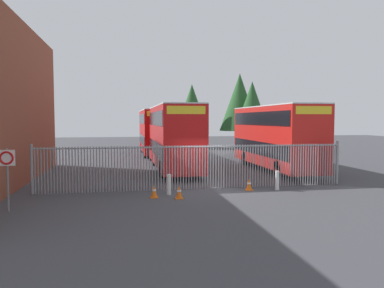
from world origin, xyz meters
name	(u,v)px	position (x,y,z in m)	size (l,w,h in m)	color
ground_plane	(182,168)	(0.00, 8.00, 0.00)	(100.00, 100.00, 0.00)	#3D3D42
palisade_fence	(196,166)	(-0.54, 0.00, 1.18)	(15.67, 0.14, 2.35)	gray
double_decker_bus_near_gate	(274,135)	(6.19, 6.11, 2.42)	(2.54, 10.81, 4.42)	red
double_decker_bus_behind_fence_left	(173,135)	(-0.73, 7.10, 2.42)	(2.54, 10.81, 4.42)	red
double_decker_bus_behind_fence_right	(154,130)	(-1.09, 18.90, 2.42)	(2.54, 10.81, 4.42)	#B70C0C
bollard_near_left	(169,184)	(-2.04, -1.21, 0.47)	(0.20, 0.20, 0.95)	silver
bollard_center_front	(277,180)	(3.38, -1.02, 0.47)	(0.20, 0.20, 0.95)	silver
traffic_cone_by_gate	(154,191)	(-2.77, -1.78, 0.29)	(0.34, 0.34, 0.59)	orange
traffic_cone_mid_forecourt	(179,192)	(-1.70, -2.17, 0.29)	(0.34, 0.34, 0.59)	orange
traffic_cone_near_kerb	(249,184)	(1.99, -0.83, 0.29)	(0.34, 0.34, 0.59)	orange
speed_limit_sign_post	(7,165)	(-8.39, -3.37, 1.78)	(0.60, 0.14, 2.40)	slate
tree_tall_back	(240,102)	(9.69, 25.23, 5.58)	(4.81, 4.81, 9.03)	#4C3823
tree_short_side	(252,106)	(10.49, 23.03, 5.01)	(4.01, 4.01, 7.88)	#4C3823
tree_mid_row	(192,109)	(4.07, 26.49, 4.79)	(4.16, 4.16, 7.77)	#4C3823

